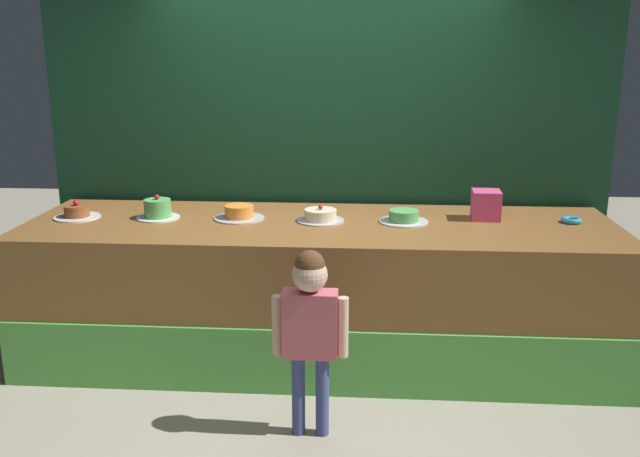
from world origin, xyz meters
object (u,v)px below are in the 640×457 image
(cake_left, at_px, (158,210))
(cake_right, at_px, (320,216))
(child_figure, at_px, (310,318))
(pink_box, at_px, (486,205))
(cake_far_left, at_px, (77,213))
(cake_far_right, at_px, (404,217))
(cake_center, at_px, (239,213))
(donut, at_px, (571,220))

(cake_left, distance_m, cake_right, 1.11)
(child_figure, distance_m, pink_box, 1.65)
(cake_far_left, xyz_separation_m, cake_far_right, (2.21, 0.04, -0.00))
(pink_box, xyz_separation_m, cake_right, (-1.11, -0.14, -0.06))
(cake_center, distance_m, cake_far_right, 1.11)
(pink_box, height_order, cake_center, pink_box)
(cake_right, bearing_deg, cake_center, 177.28)
(child_figure, distance_m, cake_right, 1.10)
(cake_center, distance_m, cake_right, 0.55)
(cake_right, distance_m, cake_far_right, 0.55)
(pink_box, distance_m, donut, 0.56)
(cake_center, bearing_deg, cake_left, -177.58)
(cake_left, bearing_deg, cake_far_left, -177.22)
(pink_box, bearing_deg, cake_left, -176.57)
(cake_center, bearing_deg, donut, 1.21)
(cake_center, relative_size, cake_right, 1.07)
(cake_right, bearing_deg, cake_left, 179.85)
(pink_box, distance_m, cake_right, 1.12)
(child_figure, relative_size, cake_left, 3.63)
(cake_left, distance_m, cake_far_right, 1.66)
(donut, bearing_deg, cake_center, -178.79)
(cake_right, relative_size, cake_far_right, 0.98)
(child_figure, distance_m, cake_far_left, 1.99)
(donut, bearing_deg, cake_left, -178.55)
(cake_right, bearing_deg, donut, 2.52)
(cake_center, bearing_deg, child_figure, -62.18)
(pink_box, relative_size, cake_left, 0.67)
(donut, bearing_deg, cake_far_left, -178.32)
(donut, xyz_separation_m, cake_left, (-2.76, -0.07, 0.04))
(cake_far_left, bearing_deg, cake_center, 2.60)
(donut, xyz_separation_m, cake_right, (-1.66, -0.07, 0.02))
(cake_left, xyz_separation_m, cake_right, (1.11, -0.00, -0.02))
(donut, distance_m, cake_far_left, 3.32)
(cake_right, bearing_deg, pink_box, 6.98)
(child_figure, height_order, pink_box, pink_box)
(cake_right, bearing_deg, cake_far_right, 1.19)
(child_figure, bearing_deg, pink_box, 47.68)
(pink_box, relative_size, donut, 1.47)
(cake_left, bearing_deg, child_figure, -43.32)
(cake_far_right, bearing_deg, cake_far_left, -179.08)
(donut, height_order, cake_right, cake_right)
(donut, relative_size, cake_right, 0.42)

